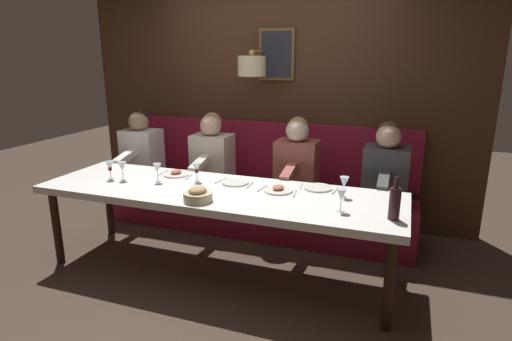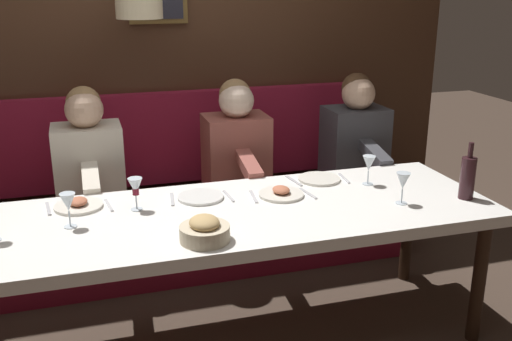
% 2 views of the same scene
% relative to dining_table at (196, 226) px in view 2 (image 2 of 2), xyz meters
% --- Properties ---
extents(dining_table, '(0.90, 3.01, 0.74)m').
position_rel_dining_table_xyz_m(dining_table, '(0.00, 0.00, 0.00)').
color(dining_table, silver).
rests_on(dining_table, ground_plane).
extents(banquette_bench, '(0.52, 3.21, 0.45)m').
position_rel_dining_table_xyz_m(banquette_bench, '(0.89, 0.00, -0.46)').
color(banquette_bench, maroon).
rests_on(banquette_bench, ground_plane).
extents(back_wall_panel, '(0.59, 4.41, 2.90)m').
position_rel_dining_table_xyz_m(back_wall_panel, '(1.46, 0.00, 0.68)').
color(back_wall_panel, '#422819').
rests_on(back_wall_panel, ground_plane).
extents(diner_nearest, '(0.60, 0.40, 0.79)m').
position_rel_dining_table_xyz_m(diner_nearest, '(0.88, -1.28, 0.13)').
color(diner_nearest, '#3D3D42').
rests_on(diner_nearest, banquette_bench).
extents(diner_near, '(0.60, 0.40, 0.79)m').
position_rel_dining_table_xyz_m(diner_near, '(0.88, -0.44, 0.13)').
color(diner_near, '#934C42').
rests_on(diner_near, banquette_bench).
extents(diner_middle, '(0.60, 0.40, 0.79)m').
position_rel_dining_table_xyz_m(diner_middle, '(0.88, 0.47, 0.13)').
color(diner_middle, beige).
rests_on(diner_middle, banquette_bench).
extents(place_setting_0, '(0.24, 0.32, 0.01)m').
position_rel_dining_table_xyz_m(place_setting_0, '(0.22, -0.07, 0.07)').
color(place_setting_0, silver).
rests_on(place_setting_0, dining_table).
extents(place_setting_1, '(0.24, 0.33, 0.05)m').
position_rel_dining_table_xyz_m(place_setting_1, '(0.26, 0.54, 0.07)').
color(place_setting_1, silver).
rests_on(place_setting_1, dining_table).
extents(place_setting_2, '(0.24, 0.32, 0.01)m').
position_rel_dining_table_xyz_m(place_setting_2, '(0.31, -0.77, 0.07)').
color(place_setting_2, silver).
rests_on(place_setting_2, dining_table).
extents(place_setting_3, '(0.24, 0.33, 0.05)m').
position_rel_dining_table_xyz_m(place_setting_3, '(0.13, -0.48, 0.07)').
color(place_setting_3, silver).
rests_on(place_setting_3, dining_table).
extents(wine_glass_1, '(0.07, 0.07, 0.16)m').
position_rel_dining_table_xyz_m(wine_glass_1, '(-0.15, -1.03, 0.17)').
color(wine_glass_1, silver).
rests_on(wine_glass_1, dining_table).
extents(wine_glass_3, '(0.07, 0.07, 0.16)m').
position_rel_dining_table_xyz_m(wine_glass_3, '(0.02, 0.58, 0.17)').
color(wine_glass_3, silver).
rests_on(wine_glass_3, dining_table).
extents(wine_glass_4, '(0.07, 0.07, 0.16)m').
position_rel_dining_table_xyz_m(wine_glass_4, '(0.16, -1.01, 0.17)').
color(wine_glass_4, silver).
rests_on(wine_glass_4, dining_table).
extents(wine_glass_5, '(0.07, 0.07, 0.16)m').
position_rel_dining_table_xyz_m(wine_glass_5, '(0.15, 0.26, 0.17)').
color(wine_glass_5, silver).
rests_on(wine_glass_5, dining_table).
extents(wine_bottle, '(0.08, 0.08, 0.30)m').
position_rel_dining_table_xyz_m(wine_bottle, '(-0.18, -1.39, 0.17)').
color(wine_bottle, '#33191E').
rests_on(wine_bottle, dining_table).
extents(bread_bowl, '(0.22, 0.22, 0.12)m').
position_rel_dining_table_xyz_m(bread_bowl, '(-0.30, 0.02, 0.11)').
color(bread_bowl, beige).
rests_on(bread_bowl, dining_table).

